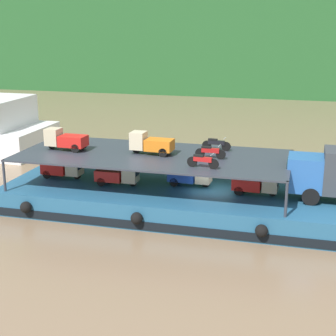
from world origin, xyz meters
The scene contains 12 objects.
ground_plane centered at (0.00, 0.00, 0.00)m, with size 400.00×400.00×0.00m, color #7F664C.
cargo_barge centered at (0.00, -0.03, 0.75)m, with size 26.29×8.71×1.50m.
cargo_rack centered at (-3.80, 0.00, 3.43)m, with size 17.09×7.35×2.00m.
mini_truck_lower_stern centered at (-10.06, -0.03, 2.19)m, with size 2.78×1.26×1.38m.
mini_truck_lower_aft centered at (-5.97, -0.56, 2.19)m, with size 2.76×1.23×1.38m.
mini_truck_lower_mid centered at (-1.45, 0.53, 2.19)m, with size 2.79×1.29×1.38m.
mini_truck_lower_fore centered at (2.76, -0.17, 2.19)m, with size 2.79×1.29×1.38m.
mini_truck_upper_stern centered at (-9.70, -0.24, 4.19)m, with size 2.77×1.25×1.38m.
mini_truck_upper_mid centered at (-3.98, 0.16, 4.19)m, with size 2.78×1.26×1.38m.
motorcycle_upper_port centered at (-0.18, -2.20, 3.93)m, with size 1.90×0.55×0.87m.
motorcycle_upper_centre centered at (-0.15, 0.00, 3.93)m, with size 1.90×0.55×0.87m.
motorcycle_upper_stbd centered at (-0.16, 2.21, 3.93)m, with size 1.90×0.55×0.87m.
Camera 1 is at (5.36, -30.25, 11.55)m, focal length 55.25 mm.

